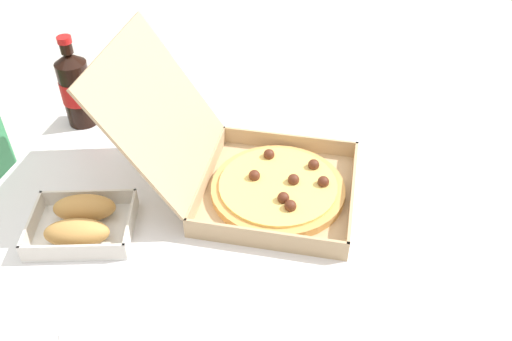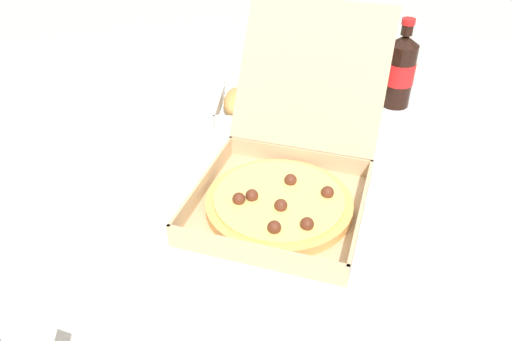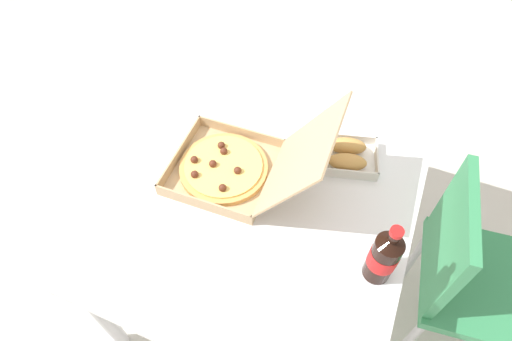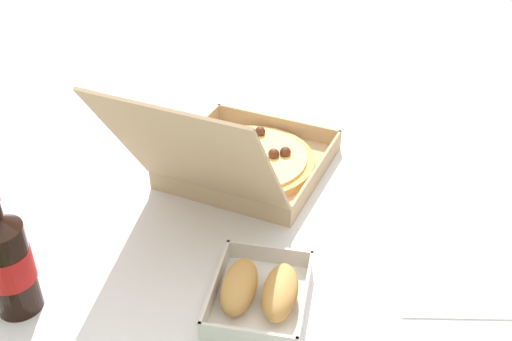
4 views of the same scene
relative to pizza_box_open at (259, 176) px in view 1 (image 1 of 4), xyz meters
The scene contains 4 objects.
dining_table 0.15m from the pizza_box_open, 119.21° to the left, with size 1.15×0.94×0.72m.
pizza_box_open is the anchor object (origin of this frame).
bread_side_box 0.35m from the pizza_box_open, 122.14° to the left, with size 0.20×0.22×0.06m.
cola_bottle 0.50m from the pizza_box_open, 72.29° to the left, with size 0.07×0.07×0.22m.
Camera 1 is at (-0.75, -0.27, 1.46)m, focal length 37.19 mm.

